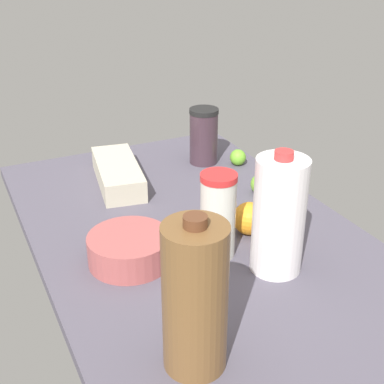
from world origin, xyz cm
name	(u,v)px	position (x,y,z in cm)	size (l,w,h in cm)	color
countertop	(192,233)	(0.00, 0.00, 1.50)	(120.00, 76.00, 3.00)	#4F4B58
milk_jug	(279,216)	(23.68, 8.92, 16.08)	(11.18, 11.18, 27.72)	white
chocolate_milk_jug	(195,298)	(41.74, -19.56, 16.61)	(10.85, 10.85, 28.79)	brown
shaker_bottle	(204,136)	(-36.12, 21.48, 11.89)	(9.08, 9.08, 17.69)	#3D2A33
tumbler_cup	(218,215)	(13.29, -0.05, 13.13)	(8.18, 8.18, 20.17)	silver
mixing_bowl	(129,249)	(7.56, -19.11, 6.35)	(18.56, 18.56, 6.69)	#A85150
egg_carton	(118,173)	(-32.78, -8.21, 6.21)	(29.74, 11.41, 6.42)	#BFB79E
lime_by_jug	(261,184)	(-8.76, 25.74, 6.00)	(6.00, 6.00, 6.00)	#70AC32
lime_loose	(238,157)	(-29.51, 30.28, 5.54)	(5.08, 5.08, 5.08)	#6BB32E
orange_far_back	(249,218)	(8.21, 11.50, 7.03)	(8.05, 8.05, 8.05)	orange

